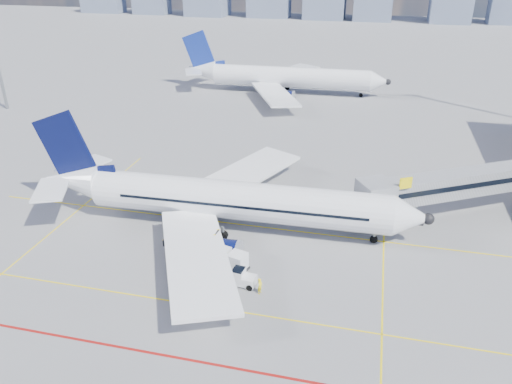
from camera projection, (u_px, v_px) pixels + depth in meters
The scene contains 9 objects.
ground at pixel (230, 267), 46.64m from camera, with size 420.00×420.00×0.00m, color gray.
apron_markings at pixel (211, 291), 43.34m from camera, with size 90.00×35.12×0.01m.
jet_bridge at pixel (477, 182), 54.82m from camera, with size 23.55×15.78×6.30m.
main_aircraft at pixel (222, 200), 52.09m from camera, with size 41.95×36.54×12.22m.
second_aircraft at pixel (282, 77), 102.40m from camera, with size 42.96×37.42×12.52m.
baggage_tug at pixel (242, 277), 43.85m from camera, with size 2.42×1.62×1.59m.
cargo_dolly at pixel (229, 260), 45.83m from camera, with size 3.85×2.47×1.95m.
belt_loader at pixel (186, 242), 49.50m from camera, with size 5.81×1.80×2.35m.
ramp_worker at pixel (260, 286), 42.75m from camera, with size 0.55×0.36×1.51m, color yellow.
Camera 1 is at (11.55, -37.22, 26.68)m, focal length 35.00 mm.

